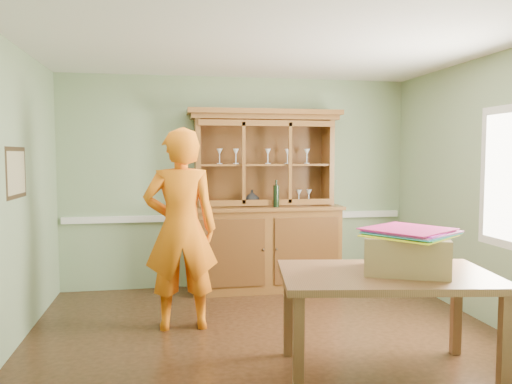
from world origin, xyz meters
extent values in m
plane|color=#4F2E19|center=(0.00, 0.00, 0.00)|extent=(4.50, 4.50, 0.00)
plane|color=white|center=(0.00, 0.00, 2.70)|extent=(4.50, 4.50, 0.00)
plane|color=#8BA67C|center=(0.00, 2.00, 1.35)|extent=(4.50, 0.00, 4.50)
plane|color=#8BA67C|center=(-2.25, 0.00, 1.35)|extent=(0.00, 4.00, 4.00)
plane|color=#8BA67C|center=(2.25, 0.00, 1.35)|extent=(0.00, 4.00, 4.00)
plane|color=#8BA67C|center=(0.00, -2.00, 1.35)|extent=(4.50, 0.00, 4.50)
cube|color=white|center=(0.00, 1.98, 0.90)|extent=(4.41, 0.05, 0.08)
cube|color=#362615|center=(-2.23, 0.30, 1.55)|extent=(0.03, 0.60, 0.46)
cube|color=#C2B98E|center=(-2.22, 0.30, 1.55)|extent=(0.01, 0.52, 0.38)
cube|color=white|center=(2.23, -0.30, 1.50)|extent=(0.03, 0.96, 1.36)
cube|color=white|center=(2.22, -0.30, 1.50)|extent=(0.01, 0.80, 1.20)
cube|color=brown|center=(0.30, 1.72, 0.51)|extent=(1.85, 0.56, 1.03)
cube|color=brown|center=(0.30, 1.71, 1.05)|extent=(1.91, 0.63, 0.04)
cube|color=#5C3515|center=(0.30, 1.98, 1.61)|extent=(1.75, 0.04, 1.08)
cube|color=brown|center=(-0.54, 1.80, 1.61)|extent=(0.06, 0.39, 1.08)
cube|color=brown|center=(1.14, 1.80, 1.61)|extent=(0.06, 0.39, 1.08)
cube|color=brown|center=(0.30, 1.80, 2.18)|extent=(1.85, 0.45, 0.06)
cube|color=brown|center=(0.30, 1.78, 2.24)|extent=(1.93, 0.49, 0.06)
cube|color=brown|center=(0.30, 1.80, 1.58)|extent=(1.62, 0.34, 0.03)
imported|color=#B2B2B7|center=(0.14, 1.80, 1.17)|extent=(0.19, 0.19, 0.20)
imported|color=yellow|center=(-0.16, 1.80, 1.10)|extent=(0.22, 0.22, 0.05)
cylinder|color=black|center=(0.40, 1.54, 1.23)|extent=(0.07, 0.07, 0.33)
cube|color=brown|center=(0.73, -0.89, 0.78)|extent=(1.74, 1.20, 0.05)
cube|color=brown|center=(-0.04, -1.18, 0.38)|extent=(0.09, 0.09, 0.75)
cube|color=brown|center=(0.08, -0.39, 0.38)|extent=(0.09, 0.09, 0.75)
cube|color=brown|center=(1.39, -1.40, 0.38)|extent=(0.09, 0.09, 0.75)
cube|color=brown|center=(1.51, -0.61, 0.38)|extent=(0.09, 0.09, 0.75)
cube|color=#91734B|center=(0.88, -0.90, 0.95)|extent=(0.76, 0.69, 0.29)
cube|color=yellow|center=(0.91, -0.91, 1.10)|extent=(0.78, 0.78, 0.01)
cube|color=#39C461|center=(0.91, -0.91, 1.11)|extent=(0.78, 0.78, 0.01)
cube|color=#2EABDB|center=(0.91, -0.91, 1.12)|extent=(0.78, 0.78, 0.01)
cube|color=#FF78D6|center=(0.91, -0.91, 1.12)|extent=(0.78, 0.78, 0.01)
cube|color=#E723E3|center=(0.91, -0.91, 1.13)|extent=(0.78, 0.78, 0.01)
cube|color=#D72073|center=(0.91, -0.91, 1.14)|extent=(0.78, 0.78, 0.01)
imported|color=orange|center=(-0.79, 0.46, 0.98)|extent=(0.72, 0.47, 1.97)
camera|label=1|loc=(-0.92, -4.42, 1.71)|focal=35.00mm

